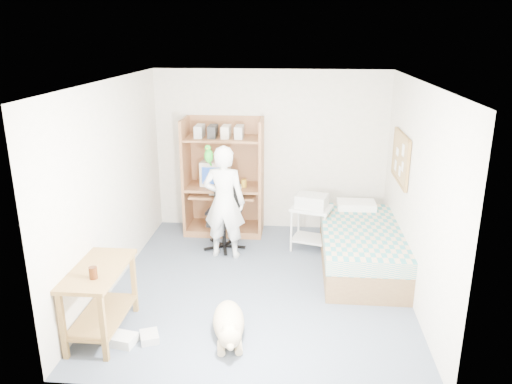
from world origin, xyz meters
TOP-DOWN VIEW (x-y plane):
  - floor at (0.00, 0.00)m, footprint 4.00×4.00m
  - wall_back at (0.00, 2.00)m, footprint 3.60×0.02m
  - wall_right at (1.80, 0.00)m, footprint 0.02×4.00m
  - wall_left at (-1.80, 0.00)m, footprint 0.02×4.00m
  - ceiling at (0.00, 0.00)m, footprint 3.60×4.00m
  - computer_hutch at (-0.70, 1.74)m, footprint 1.20×0.63m
  - bed at (1.30, 0.62)m, footprint 1.02×2.02m
  - side_desk at (-1.55, -1.20)m, footprint 0.50×1.00m
  - corkboard at (1.77, 0.90)m, footprint 0.04×0.94m
  - office_chair at (-0.60, 1.11)m, footprint 0.54×0.54m
  - person at (-0.56, 0.81)m, footprint 0.62×0.44m
  - parrot at (-0.76, 0.83)m, footprint 0.12×0.21m
  - dog at (-0.23, -1.17)m, footprint 0.44×1.01m
  - printer_cart at (0.64, 1.15)m, footprint 0.64×0.56m
  - printer at (0.64, 1.15)m, footprint 0.49×0.42m
  - crt_monitor at (-0.83, 1.75)m, footprint 0.43×0.45m
  - keyboard at (-0.67, 1.58)m, footprint 0.46×0.20m
  - pencil_cup at (-0.38, 1.65)m, footprint 0.08×0.08m
  - drink_glass at (-1.50, -1.41)m, footprint 0.08×0.08m
  - floor_box_a at (-1.28, -1.38)m, footprint 0.28×0.24m
  - floor_box_b at (-1.03, -1.29)m, footprint 0.25×0.27m

SIDE VIEW (x-z plane):
  - floor at x=0.00m, z-range 0.00..0.00m
  - floor_box_b at x=-1.03m, z-range 0.00..0.08m
  - floor_box_a at x=-1.28m, z-range 0.00..0.10m
  - dog at x=-0.23m, z-range -0.02..0.36m
  - bed at x=1.30m, z-range -0.04..0.62m
  - office_chair at x=-0.60m, z-range -0.14..0.82m
  - printer_cart at x=0.64m, z-range 0.11..0.75m
  - side_desk at x=-1.55m, z-range 0.12..0.87m
  - keyboard at x=-0.67m, z-range 0.66..0.69m
  - printer at x=0.64m, z-range 0.65..0.83m
  - person at x=-0.56m, z-range 0.00..1.59m
  - drink_glass at x=-1.50m, z-range 0.75..0.87m
  - pencil_cup at x=-0.38m, z-range 0.76..0.88m
  - computer_hutch at x=-0.70m, z-range -0.08..1.72m
  - crt_monitor at x=-0.83m, z-range 0.77..1.15m
  - wall_back at x=0.00m, z-range 0.00..2.50m
  - wall_right at x=1.80m, z-range 0.00..2.50m
  - wall_left at x=-1.80m, z-range 0.00..2.50m
  - corkboard at x=1.77m, z-range 1.12..1.78m
  - parrot at x=-0.76m, z-range 1.30..1.62m
  - ceiling at x=0.00m, z-range 2.49..2.51m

